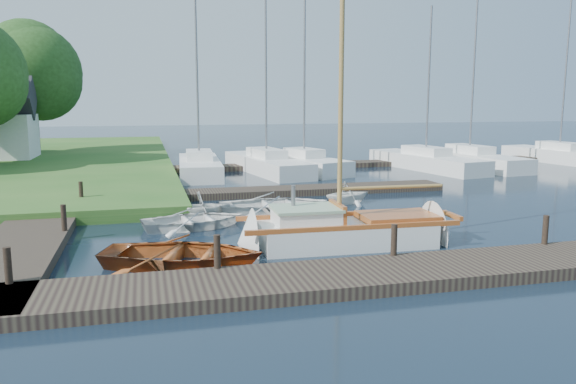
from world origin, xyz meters
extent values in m
plane|color=black|center=(0.00, 0.00, 0.00)|extent=(160.00, 160.00, 0.00)
cube|color=black|center=(0.00, -6.00, 0.15)|extent=(18.00, 2.20, 0.30)
cube|color=black|center=(-8.00, 2.00, 0.15)|extent=(2.20, 18.00, 0.30)
cube|color=black|center=(2.00, 6.50, 0.15)|extent=(14.00, 1.60, 0.30)
cube|color=black|center=(10.00, 16.00, 0.15)|extent=(30.00, 1.60, 0.30)
cylinder|color=black|center=(-7.50, -5.00, 0.70)|extent=(0.16, 0.16, 0.80)
cylinder|color=black|center=(-3.00, -5.00, 0.70)|extent=(0.16, 0.16, 0.80)
cylinder|color=black|center=(1.50, -5.00, 0.70)|extent=(0.16, 0.16, 0.80)
cylinder|color=black|center=(6.00, -5.00, 0.70)|extent=(0.16, 0.16, 0.80)
cylinder|color=black|center=(-7.00, 0.00, 0.70)|extent=(0.16, 0.16, 0.80)
cylinder|color=black|center=(-7.00, 5.00, 0.70)|extent=(0.16, 0.16, 0.80)
cube|color=white|center=(1.04, -2.69, 0.23)|extent=(5.07, 2.18, 0.90)
cone|color=white|center=(4.09, -2.80, 0.23)|extent=(1.37, 2.01, 1.96)
cone|color=white|center=(-1.90, -2.59, 0.23)|extent=(1.07, 2.00, 1.96)
cube|color=#97511D|center=(1.08, -1.75, 0.74)|extent=(6.20, 0.35, 0.14)
cube|color=#97511D|center=(1.01, -3.63, 0.74)|extent=(6.20, 0.35, 0.14)
cube|color=#97511D|center=(4.44, -2.82, 0.74)|extent=(0.16, 1.10, 0.14)
cube|color=white|center=(-0.15, -2.65, 0.90)|extent=(1.85, 1.46, 0.44)
cube|color=#99B994|center=(-0.15, -2.65, 1.15)|extent=(1.95, 1.57, 0.08)
cube|color=#97511D|center=(0.79, -2.68, 0.98)|extent=(0.17, 1.40, 0.60)
cylinder|color=slate|center=(-0.44, -2.34, 1.48)|extent=(0.12, 0.12, 0.60)
cube|color=#97511D|center=(2.64, -2.75, 0.78)|extent=(2.25, 1.58, 0.20)
cylinder|color=olive|center=(0.84, -2.69, 4.88)|extent=(0.14, 0.14, 8.40)
cylinder|color=olive|center=(2.44, -2.74, 1.68)|extent=(3.20, 0.22, 0.10)
imported|color=#97511D|center=(-3.73, -3.64, 0.43)|extent=(4.84, 4.09, 0.85)
imported|color=white|center=(-3.04, 0.73, 0.35)|extent=(3.75, 2.94, 0.71)
imported|color=white|center=(-2.61, 2.27, 0.53)|extent=(2.12, 1.86, 1.06)
imported|color=white|center=(0.09, 2.38, 0.43)|extent=(4.19, 3.04, 0.85)
imported|color=white|center=(3.44, 3.59, 0.52)|extent=(2.22, 2.01, 1.03)
cube|color=white|center=(-1.57, 14.09, 0.45)|extent=(2.67, 8.01, 0.90)
cube|color=white|center=(-1.57, 14.09, 1.15)|extent=(1.56, 2.84, 0.50)
cylinder|color=slate|center=(-1.57, 14.09, 5.94)|extent=(0.12, 0.12, 10.07)
cube|color=white|center=(2.38, 14.36, 0.45)|extent=(3.65, 9.37, 0.90)
cube|color=white|center=(2.38, 14.36, 1.15)|extent=(1.90, 3.38, 0.50)
cylinder|color=slate|center=(2.38, 14.36, 5.58)|extent=(0.12, 0.12, 9.37)
cube|color=white|center=(4.55, 13.91, 0.45)|extent=(4.14, 7.30, 0.90)
cube|color=white|center=(4.55, 13.91, 1.15)|extent=(2.05, 2.74, 0.50)
cylinder|color=slate|center=(4.55, 13.91, 5.81)|extent=(0.12, 0.12, 9.82)
cube|color=white|center=(12.21, 13.42, 0.45)|extent=(3.82, 9.45, 0.90)
cube|color=white|center=(12.21, 13.42, 1.15)|extent=(1.96, 3.42, 0.50)
cylinder|color=slate|center=(12.21, 13.42, 5.31)|extent=(0.12, 0.12, 8.81)
cube|color=white|center=(15.44, 13.75, 0.45)|extent=(3.12, 9.45, 0.90)
cube|color=white|center=(15.44, 13.75, 1.15)|extent=(1.72, 3.37, 0.50)
cylinder|color=slate|center=(15.44, 13.75, 6.30)|extent=(0.12, 0.12, 10.79)
cube|color=white|center=(22.84, 14.55, 0.45)|extent=(3.33, 8.72, 0.90)
cube|color=white|center=(22.84, 14.55, 1.15)|extent=(1.79, 3.14, 0.50)
cylinder|color=slate|center=(22.84, 14.55, 5.88)|extent=(0.12, 0.12, 9.96)
cylinder|color=#332114|center=(-12.00, 26.00, 2.34)|extent=(0.36, 0.36, 3.67)
sphere|color=#204016|center=(-12.00, 26.00, 6.11)|extent=(6.73, 6.73, 6.73)
sphere|color=#204016|center=(-11.50, 25.70, 5.60)|extent=(5.71, 5.71, 5.71)
sphere|color=#204016|center=(-12.40, 26.40, 6.82)|extent=(6.12, 6.12, 6.12)
camera|label=1|loc=(-4.56, -17.75, 4.20)|focal=35.00mm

